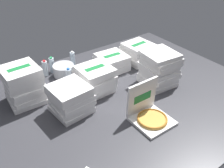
{
  "coord_description": "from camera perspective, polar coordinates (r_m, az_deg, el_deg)",
  "views": [
    {
      "loc": [
        -1.33,
        -1.77,
        1.67
      ],
      "look_at": [
        0.02,
        0.1,
        0.14
      ],
      "focal_mm": 40.73,
      "sensor_mm": 36.0,
      "label": 1
    }
  ],
  "objects": [
    {
      "name": "water_bottle_0",
      "position": [
        3.39,
        -8.83,
        5.56
      ],
      "size": [
        0.06,
        0.06,
        0.21
      ],
      "color": "silver",
      "rests_on": "ground_plane"
    },
    {
      "name": "pizza_stack_left_mid",
      "position": [
        3.27,
        -0.04,
        4.93
      ],
      "size": [
        0.38,
        0.39,
        0.2
      ],
      "color": "white",
      "rests_on": "ground_plane"
    },
    {
      "name": "open_pizza_box",
      "position": [
        2.49,
        8.33,
        -6.45
      ],
      "size": [
        0.35,
        0.36,
        0.38
      ],
      "color": "white",
      "rests_on": "ground_plane"
    },
    {
      "name": "pizza_stack_right_mid",
      "position": [
        2.83,
        -3.86,
        1.07
      ],
      "size": [
        0.39,
        0.4,
        0.31
      ],
      "color": "white",
      "rests_on": "ground_plane"
    },
    {
      "name": "pizza_stack_left_far",
      "position": [
        2.8,
        -19.21,
        -0.13
      ],
      "size": [
        0.38,
        0.38,
        0.41
      ],
      "color": "white",
      "rests_on": "ground_plane"
    },
    {
      "name": "pizza_stack_right_far",
      "position": [
        2.98,
        10.57,
        3.46
      ],
      "size": [
        0.4,
        0.4,
        0.4
      ],
      "color": "white",
      "rests_on": "ground_plane"
    },
    {
      "name": "ice_bucket",
      "position": [
        3.21,
        -10.78,
        3.05
      ],
      "size": [
        0.26,
        0.26,
        0.14
      ],
      "primitive_type": "cylinder",
      "color": "#B7BABF",
      "rests_on": "ground_plane"
    },
    {
      "name": "pizza_stack_right_near",
      "position": [
        3.48,
        5.83,
        7.04
      ],
      "size": [
        0.4,
        0.39,
        0.26
      ],
      "color": "white",
      "rests_on": "ground_plane"
    },
    {
      "name": "water_bottle_2",
      "position": [
        3.02,
        -9.64,
        1.68
      ],
      "size": [
        0.06,
        0.06,
        0.21
      ],
      "color": "white",
      "rests_on": "ground_plane"
    },
    {
      "name": "water_bottle_4",
      "position": [
        3.02,
        -7.49,
        1.95
      ],
      "size": [
        0.06,
        0.06,
        0.21
      ],
      "color": "white",
      "rests_on": "ground_plane"
    },
    {
      "name": "ground_plane",
      "position": [
        2.78,
        0.87,
        -3.64
      ],
      "size": [
        3.2,
        2.4,
        0.02
      ],
      "primitive_type": "cube",
      "color": "#38383D"
    },
    {
      "name": "water_bottle_1",
      "position": [
        3.3,
        -13.32,
        4.19
      ],
      "size": [
        0.06,
        0.06,
        0.21
      ],
      "color": "silver",
      "rests_on": "ground_plane"
    },
    {
      "name": "pizza_stack_left_near",
      "position": [
        2.56,
        -9.26,
        -3.27
      ],
      "size": [
        0.4,
        0.39,
        0.3
      ],
      "color": "white",
      "rests_on": "ground_plane"
    },
    {
      "name": "water_bottle_5",
      "position": [
        3.08,
        -6.51,
        2.64
      ],
      "size": [
        0.06,
        0.06,
        0.21
      ],
      "color": "silver",
      "rests_on": "ground_plane"
    },
    {
      "name": "water_bottle_3",
      "position": [
        3.25,
        -14.76,
        3.42
      ],
      "size": [
        0.06,
        0.06,
        0.21
      ],
      "color": "white",
      "rests_on": "ground_plane"
    }
  ]
}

